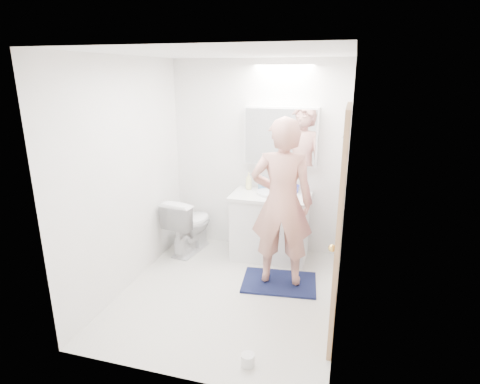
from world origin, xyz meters
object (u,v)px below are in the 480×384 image
(soap_bottle_a, at_px, (249,181))
(medicine_cabinet, at_px, (281,136))
(toothbrush_cup, at_px, (295,189))
(toilet_paper_roll, at_px, (248,360))
(toilet, at_px, (190,224))
(vanity_cabinet, at_px, (270,228))
(person, at_px, (282,203))
(soap_bottle_b, at_px, (262,183))

(soap_bottle_a, bearing_deg, medicine_cabinet, 8.93)
(toothbrush_cup, bearing_deg, toilet_paper_roll, -91.15)
(soap_bottle_a, xyz_separation_m, toothbrush_cup, (0.59, 0.01, -0.06))
(soap_bottle_a, distance_m, toilet_paper_roll, 2.33)
(toilet_paper_roll, bearing_deg, toothbrush_cup, 88.85)
(toilet, relative_size, toothbrush_cup, 7.03)
(vanity_cabinet, relative_size, medicine_cabinet, 1.02)
(medicine_cabinet, bearing_deg, person, -78.13)
(medicine_cabinet, relative_size, person, 0.49)
(toothbrush_cup, bearing_deg, person, -92.13)
(toilet_paper_roll, bearing_deg, medicine_cabinet, 94.33)
(vanity_cabinet, distance_m, toilet, 1.04)
(medicine_cabinet, height_order, soap_bottle_a, medicine_cabinet)
(toilet, xyz_separation_m, person, (1.27, -0.51, 0.57))
(toilet, relative_size, soap_bottle_b, 4.04)
(vanity_cabinet, distance_m, soap_bottle_a, 0.64)
(toilet, bearing_deg, soap_bottle_a, -149.86)
(toilet, height_order, toothbrush_cup, toothbrush_cup)
(soap_bottle_a, bearing_deg, toilet_paper_roll, -75.40)
(soap_bottle_b, height_order, toothbrush_cup, soap_bottle_b)
(soap_bottle_a, bearing_deg, vanity_cabinet, -25.24)
(soap_bottle_b, bearing_deg, soap_bottle_a, -170.05)
(medicine_cabinet, xyz_separation_m, soap_bottle_b, (-0.21, -0.03, -0.59))
(medicine_cabinet, height_order, soap_bottle_b, medicine_cabinet)
(person, height_order, soap_bottle_a, person)
(toilet, height_order, soap_bottle_b, soap_bottle_b)
(vanity_cabinet, bearing_deg, toothbrush_cup, 30.79)
(soap_bottle_b, bearing_deg, toothbrush_cup, -2.75)
(medicine_cabinet, relative_size, toilet_paper_roll, 8.00)
(person, distance_m, soap_bottle_b, 0.89)
(toilet, relative_size, person, 0.41)
(soap_bottle_a, bearing_deg, person, -54.29)
(person, relative_size, soap_bottle_b, 9.81)
(soap_bottle_b, height_order, toilet_paper_roll, soap_bottle_b)
(medicine_cabinet, bearing_deg, toilet_paper_roll, -85.67)
(medicine_cabinet, xyz_separation_m, toothbrush_cup, (0.20, -0.05, -0.63))
(person, distance_m, soap_bottle_a, 0.96)
(vanity_cabinet, height_order, soap_bottle_a, soap_bottle_a)
(person, xyz_separation_m, toilet_paper_roll, (-0.01, -1.32, -0.89))
(medicine_cabinet, bearing_deg, soap_bottle_a, -171.07)
(toothbrush_cup, bearing_deg, medicine_cabinet, 166.29)
(vanity_cabinet, distance_m, medicine_cabinet, 1.13)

